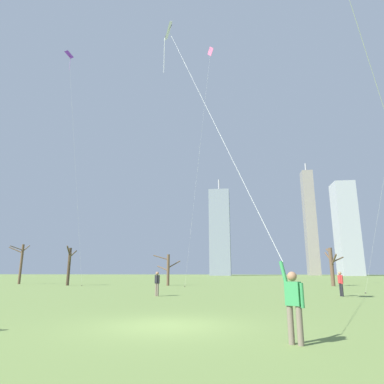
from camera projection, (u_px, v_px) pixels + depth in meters
ground_plane at (166, 326)px, 10.30m from camera, size 400.00×400.00×0.00m
kite_flyer_foreground_right_white at (244, 194)px, 9.97m from camera, size 4.89×7.10×14.46m
bystander_strolling_midfield at (157, 282)px, 22.98m from camera, size 0.38×0.40×1.62m
bystander_far_off_by_trees at (341, 282)px, 22.80m from camera, size 0.26×0.50×1.62m
distant_kite_low_near_trees_purple at (70, 71)px, 39.84m from camera, size 1.15×6.88×27.39m
distant_kite_high_overhead_pink at (208, 70)px, 40.23m from camera, size 3.84×2.91×28.16m
bare_tree_right_of_center at (332, 265)px, 39.32m from camera, size 2.24×2.56×4.38m
bare_tree_left_of_center at (21, 262)px, 45.76m from camera, size 2.78×2.78×5.31m
bare_tree_center at (69, 264)px, 41.12m from camera, size 1.16×1.61×4.71m
bare_tree_far_right_edge at (168, 269)px, 40.66m from camera, size 3.20×1.46×3.68m
skyline_tall_tower at (346, 228)px, 142.01m from camera, size 8.27×10.33×39.26m
skyline_mid_tower_right at (220, 232)px, 150.43m from camera, size 9.02×10.94×43.38m
skyline_wide_slab at (310, 222)px, 159.19m from camera, size 5.03×6.32×53.78m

